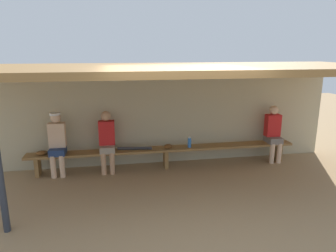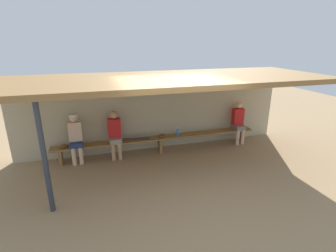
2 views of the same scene
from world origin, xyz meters
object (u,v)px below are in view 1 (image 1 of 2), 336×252
object	(u,v)px
player_shirtless_tan	(57,141)
baseball_glove_tan	(42,153)
water_bottle_clear	(189,142)
player_in_white	(273,131)
baseball_glove_worn	(168,146)
bench	(166,151)
player_in_blue	(107,139)
baseball_bat	(135,148)

from	to	relation	value
player_shirtless_tan	baseball_glove_tan	bearing A→B (deg)	-176.48
player_shirtless_tan	water_bottle_clear	world-z (taller)	player_shirtless_tan
player_in_white	baseball_glove_worn	distance (m)	2.55
bench	player_in_blue	xyz separation A→B (m)	(-1.29, 0.00, 0.34)
bench	baseball_bat	xyz separation A→B (m)	(-0.70, -0.00, 0.11)
baseball_glove_tan	player_shirtless_tan	bearing A→B (deg)	-11.90
water_bottle_clear	player_in_blue	bearing A→B (deg)	178.63
player_in_white	baseball_bat	size ratio (longest dim) A/B	1.75
bench	baseball_glove_worn	distance (m)	0.13
player_in_white	player_shirtless_tan	size ratio (longest dim) A/B	0.99
baseball_glove_worn	player_shirtless_tan	bearing A→B (deg)	124.76
bench	player_in_white	world-z (taller)	player_in_white
player_shirtless_tan	baseball_glove_tan	xyz separation A→B (m)	(-0.32, -0.02, -0.24)
bench	baseball_glove_worn	size ratio (longest dim) A/B	25.00
baseball_glove_tan	player_in_blue	bearing A→B (deg)	-14.60
player_in_blue	baseball_glove_tan	world-z (taller)	player_in_blue
baseball_glove_worn	player_in_white	bearing A→B (deg)	-53.69
baseball_glove_tan	baseball_bat	world-z (taller)	baseball_glove_tan
water_bottle_clear	player_shirtless_tan	bearing A→B (deg)	179.12
baseball_glove_worn	baseball_bat	distance (m)	0.74
player_in_white	baseball_glove_tan	xyz separation A→B (m)	(-5.23, -0.02, -0.22)
bench	player_in_blue	distance (m)	1.33
player_in_blue	baseball_glove_tan	bearing A→B (deg)	-179.18
bench	water_bottle_clear	world-z (taller)	water_bottle_clear
player_in_blue	baseball_glove_worn	size ratio (longest dim) A/B	5.56
bench	water_bottle_clear	size ratio (longest dim) A/B	24.71
bench	player_in_white	size ratio (longest dim) A/B	4.49
bench	baseball_bat	bearing A→B (deg)	-180.00
player_in_white	baseball_bat	xyz separation A→B (m)	(-3.29, -0.00, -0.24)
baseball_glove_worn	player_in_blue	bearing A→B (deg)	124.15
bench	baseball_glove_tan	size ratio (longest dim) A/B	25.00
player_shirtless_tan	baseball_glove_tan	distance (m)	0.40
bench	baseball_glove_tan	bearing A→B (deg)	-179.65
player_shirtless_tan	player_in_white	bearing A→B (deg)	-0.01
baseball_glove_worn	baseball_bat	xyz separation A→B (m)	(-0.74, 0.03, -0.01)
bench	player_in_white	distance (m)	2.61
baseball_glove_worn	baseball_bat	size ratio (longest dim) A/B	0.31
player_in_blue	baseball_bat	world-z (taller)	player_in_blue
player_in_blue	baseball_glove_worn	distance (m)	1.35
player_in_white	water_bottle_clear	xyz separation A→B (m)	(-2.05, -0.04, -0.15)
player_in_blue	player_in_white	bearing A→B (deg)	0.00
bench	baseball_glove_tan	world-z (taller)	baseball_glove_tan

